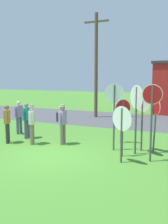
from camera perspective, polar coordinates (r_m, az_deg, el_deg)
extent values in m
plane|color=#47842D|center=(9.64, -7.95, -9.71)|extent=(80.00, 80.00, 0.00)
cube|color=#4C4C51|center=(17.76, 8.01, -1.65)|extent=(60.00, 6.40, 0.01)
cylinder|color=brown|center=(18.52, 2.71, 10.16)|extent=(0.24, 0.24, 7.32)
cube|color=brown|center=(18.90, 2.77, 19.47)|extent=(1.80, 0.12, 0.12)
cylinder|color=#474C4C|center=(8.73, 8.34, -5.24)|extent=(0.09, 0.09, 1.86)
cylinder|color=white|center=(8.62, 8.42, -1.47)|extent=(0.76, 0.37, 0.84)
cylinder|color=red|center=(8.63, 8.46, -1.46)|extent=(0.71, 0.35, 0.78)
cylinder|color=#474C4C|center=(9.40, 8.53, -3.71)|extent=(0.10, 0.10, 2.05)
cylinder|color=white|center=(9.29, 8.62, 0.85)|extent=(0.44, 0.51, 0.66)
cylinder|color=red|center=(9.28, 8.66, 0.84)|extent=(0.41, 0.47, 0.61)
cylinder|color=#474C4C|center=(9.73, 11.46, -1.98)|extent=(0.10, 0.10, 2.53)
cylinder|color=white|center=(9.62, 11.61, 3.27)|extent=(0.63, 0.64, 0.89)
cylinder|color=red|center=(9.63, 11.66, 3.27)|extent=(0.59, 0.60, 0.82)
cylinder|color=#474C4C|center=(10.11, 6.70, -1.35)|extent=(0.09, 0.09, 2.58)
cylinder|color=white|center=(10.00, 6.79, 4.23)|extent=(0.69, 0.29, 0.74)
cylinder|color=red|center=(10.01, 6.78, 4.23)|extent=(0.64, 0.27, 0.68)
cylinder|color=#474C4C|center=(10.05, 15.48, -3.23)|extent=(0.15, 0.15, 2.03)
cylinder|color=white|center=(9.94, 15.64, 1.05)|extent=(0.44, 0.49, 0.62)
cylinder|color=red|center=(9.94, 15.59, 1.05)|extent=(0.41, 0.46, 0.58)
cylinder|color=#474C4C|center=(11.33, 8.27, -2.11)|extent=(0.08, 0.09, 1.92)
cylinder|color=white|center=(11.24, 8.33, 0.99)|extent=(0.82, 0.11, 0.82)
cylinder|color=red|center=(11.25, 8.34, 1.00)|extent=(0.76, 0.11, 0.76)
cylinder|color=#474C4C|center=(8.97, 14.74, -2.67)|extent=(0.08, 0.08, 2.60)
cylinder|color=white|center=(8.85, 14.97, 3.81)|extent=(0.66, 0.17, 0.68)
cylinder|color=red|center=(8.84, 14.97, 3.81)|extent=(0.62, 0.16, 0.63)
cylinder|color=#474C4C|center=(10.25, 12.78, -2.27)|extent=(0.10, 0.10, 2.27)
cylinder|color=white|center=(10.14, 12.91, 2.22)|extent=(0.70, 0.38, 0.79)
cylinder|color=red|center=(10.15, 12.95, 2.22)|extent=(0.65, 0.35, 0.73)
cylinder|color=#7A6B56|center=(11.22, -4.47, -4.84)|extent=(0.14, 0.14, 0.88)
cylinder|color=#7A6B56|center=(11.03, -5.02, -5.07)|extent=(0.14, 0.14, 0.88)
cube|color=#9E7AB2|center=(10.99, -4.79, -1.24)|extent=(0.22, 0.36, 0.58)
cylinder|color=#9E7AB2|center=(11.20, -4.19, -1.17)|extent=(0.09, 0.09, 0.52)
cylinder|color=#9E7AB2|center=(10.78, -5.41, -1.52)|extent=(0.09, 0.09, 0.52)
sphere|color=#9E7051|center=(10.93, -4.81, 0.91)|extent=(0.21, 0.21, 0.21)
cylinder|color=gray|center=(10.92, -4.81, 1.21)|extent=(0.31, 0.31, 0.02)
cylinder|color=gray|center=(10.92, -4.82, 1.47)|extent=(0.19, 0.19, 0.09)
cube|color=#232328|center=(11.07, -5.56, -1.08)|extent=(0.14, 0.26, 0.40)
cylinder|color=#7A6B56|center=(11.45, -11.34, -4.72)|extent=(0.14, 0.14, 0.88)
cylinder|color=#7A6B56|center=(11.24, -11.57, -4.96)|extent=(0.14, 0.14, 0.88)
cube|color=beige|center=(11.21, -11.55, -1.19)|extent=(0.35, 0.42, 0.58)
cylinder|color=beige|center=(11.44, -11.29, -1.10)|extent=(0.09, 0.09, 0.52)
cylinder|color=beige|center=(10.98, -11.82, -1.49)|extent=(0.09, 0.09, 0.52)
sphere|color=beige|center=(11.15, -11.61, 0.92)|extent=(0.21, 0.21, 0.21)
cylinder|color=gray|center=(11.14, -11.62, 1.21)|extent=(0.31, 0.31, 0.02)
cylinder|color=gray|center=(11.14, -11.63, 1.47)|extent=(0.19, 0.19, 0.09)
cylinder|color=#4C5670|center=(12.56, -12.27, -3.64)|extent=(0.14, 0.14, 0.88)
cylinder|color=#4C5670|center=(12.39, -12.85, -3.82)|extent=(0.14, 0.14, 0.88)
cube|color=teal|center=(12.35, -12.65, -0.40)|extent=(0.23, 0.37, 0.58)
cylinder|color=teal|center=(12.55, -12.02, -0.35)|extent=(0.09, 0.09, 0.52)
cylinder|color=teal|center=(12.16, -13.30, -0.64)|extent=(0.09, 0.09, 0.52)
sphere|color=#9E7051|center=(12.30, -12.71, 1.51)|extent=(0.21, 0.21, 0.21)
cylinder|color=#2D2D33|center=(11.91, -16.53, -4.40)|extent=(0.14, 0.14, 0.88)
cylinder|color=#2D2D33|center=(11.70, -16.71, -4.63)|extent=(0.14, 0.14, 0.88)
cube|color=#B27533|center=(11.68, -16.76, -1.01)|extent=(0.37, 0.42, 0.58)
cylinder|color=#B27533|center=(11.91, -16.55, -0.93)|extent=(0.09, 0.09, 0.52)
cylinder|color=#B27533|center=(11.45, -16.97, -1.29)|extent=(0.09, 0.09, 0.52)
sphere|color=brown|center=(11.62, -16.84, 1.01)|extent=(0.21, 0.21, 0.21)
cylinder|color=#4C5670|center=(13.60, -13.89, -2.82)|extent=(0.14, 0.14, 0.88)
cylinder|color=#4C5670|center=(13.45, -14.55, -2.96)|extent=(0.14, 0.14, 0.88)
cube|color=#9E7AB2|center=(13.41, -14.32, 0.18)|extent=(0.26, 0.38, 0.58)
cylinder|color=#9E7AB2|center=(13.58, -13.61, 0.21)|extent=(0.09, 0.09, 0.52)
cylinder|color=#9E7AB2|center=(13.25, -15.05, -0.03)|extent=(0.09, 0.09, 0.52)
sphere|color=beige|center=(13.37, -14.38, 1.94)|extent=(0.21, 0.21, 0.21)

